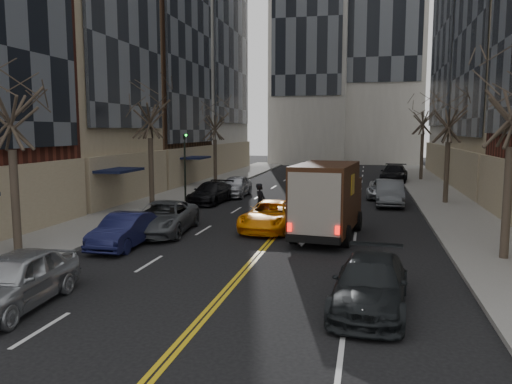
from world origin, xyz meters
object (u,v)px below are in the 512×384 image
ups_truck (327,200)px  taxi (271,216)px  observer_sedan (370,284)px  pedestrian (260,202)px

ups_truck → taxi: bearing=164.0°
taxi → ups_truck: bearing=-17.8°
observer_sedan → pedestrian: bearing=119.2°
ups_truck → observer_sedan: size_ratio=1.30×
observer_sedan → pedestrian: pedestrian is taller
observer_sedan → taxi: taxi is taller
ups_truck → observer_sedan: ups_truck is taller
observer_sedan → taxi: (-4.52, 9.71, 0.01)m
observer_sedan → pedestrian: (-5.53, 11.97, 0.30)m
ups_truck → observer_sedan: (1.81, -8.60, -0.98)m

